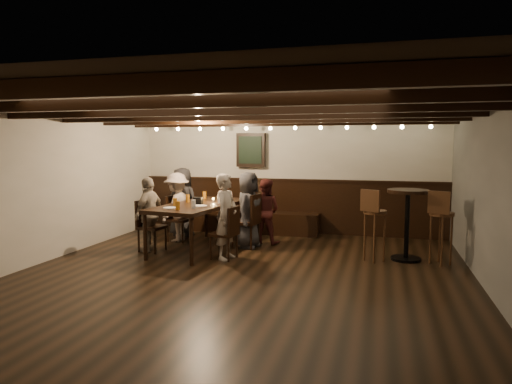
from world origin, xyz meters
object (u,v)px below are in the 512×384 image
(chair_left_near, at_px, (179,227))
(person_right_far, at_px, (226,217))
(high_top_table, at_px, (407,214))
(bar_stool_right, at_px, (441,237))
(person_bench_left, at_px, (183,202))
(person_bench_right, at_px, (265,211))
(dining_table, at_px, (200,207))
(person_right_near, at_px, (248,210))
(person_left_near, at_px, (177,207))
(person_bench_centre, at_px, (226,208))
(chair_right_near, at_px, (247,231))
(chair_right_far, at_px, (225,243))
(chair_left_far, at_px, (151,236))
(person_left_far, at_px, (149,214))
(bar_stool_left, at_px, (374,234))

(chair_left_near, bearing_deg, person_right_far, 58.50)
(chair_left_near, bearing_deg, high_top_table, 91.83)
(chair_left_near, distance_m, bar_stool_right, 4.71)
(person_bench_left, height_order, person_bench_right, person_bench_left)
(person_bench_left, distance_m, person_bench_right, 1.80)
(dining_table, xyz_separation_m, person_right_near, (0.80, 0.36, -0.06))
(person_left_near, relative_size, bar_stool_right, 1.14)
(dining_table, distance_m, person_bench_centre, 1.06)
(chair_right_near, relative_size, chair_right_far, 1.13)
(dining_table, xyz_separation_m, chair_right_near, (0.77, 0.36, -0.46))
(person_bench_right, distance_m, bar_stool_right, 3.12)
(chair_left_near, bearing_deg, chair_left_far, -0.02)
(person_bench_centre, height_order, person_left_near, person_left_near)
(chair_right_near, xyz_separation_m, high_top_table, (2.75, -0.20, 0.46))
(chair_right_near, xyz_separation_m, person_left_far, (-1.57, -0.72, 0.36))
(dining_table, bearing_deg, chair_right_far, -32.07)
(person_bench_right, height_order, person_left_near, person_left_near)
(person_left_near, relative_size, person_right_far, 0.95)
(bar_stool_left, bearing_deg, person_left_near, -161.15)
(chair_left_near, distance_m, chair_left_far, 0.90)
(person_right_far, bearing_deg, high_top_table, -69.24)
(high_top_table, bearing_deg, person_right_far, -166.15)
(person_right_far, xyz_separation_m, bar_stool_right, (3.33, 0.54, -0.27))
(bar_stool_left, xyz_separation_m, bar_stool_right, (1.00, 0.05, 0.00))
(chair_right_near, bearing_deg, person_left_near, 90.00)
(person_right_near, xyz_separation_m, bar_stool_right, (3.22, -0.35, -0.26))
(chair_left_near, height_order, person_bench_centre, person_bench_centre)
(person_left_near, distance_m, bar_stool_right, 4.75)
(chair_right_far, distance_m, high_top_table, 2.99)
(person_bench_right, relative_size, bar_stool_right, 1.05)
(chair_right_far, xyz_separation_m, person_bench_left, (-1.44, 1.53, 0.44))
(person_bench_left, xyz_separation_m, bar_stool_left, (3.81, -1.05, -0.27))
(chair_right_far, bearing_deg, chair_right_near, -0.15)
(dining_table, height_order, chair_right_far, chair_right_far)
(chair_right_far, bearing_deg, dining_table, 57.93)
(chair_left_far, distance_m, chair_right_far, 1.44)
(person_left_far, xyz_separation_m, high_top_table, (4.32, 0.52, 0.10))
(chair_right_far, relative_size, person_bench_centre, 0.72)
(person_left_near, relative_size, person_left_far, 1.02)
(chair_right_far, bearing_deg, high_top_table, -69.46)
(dining_table, relative_size, person_left_far, 1.75)
(chair_left_far, bearing_deg, person_left_near, -178.03)
(chair_right_far, distance_m, person_left_near, 1.77)
(person_bench_right, distance_m, person_left_near, 1.71)
(bar_stool_left, bearing_deg, person_bench_right, -174.59)
(chair_left_far, distance_m, person_bench_left, 1.43)
(chair_right_far, xyz_separation_m, person_left_near, (-1.35, 1.07, 0.40))
(person_bench_left, relative_size, person_bench_centre, 1.17)
(person_bench_left, relative_size, person_left_near, 1.06)
(person_bench_left, relative_size, bar_stool_right, 1.20)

